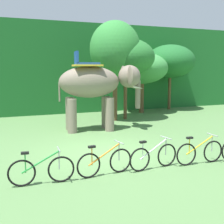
{
  "coord_description": "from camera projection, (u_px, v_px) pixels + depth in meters",
  "views": [
    {
      "loc": [
        -3.68,
        -9.73,
        2.99
      ],
      "look_at": [
        0.73,
        1.0,
        1.3
      ],
      "focal_mm": 48.1,
      "sensor_mm": 36.0,
      "label": 1
    }
  ],
  "objects": [
    {
      "name": "tree_left",
      "position": [
        170.0,
        61.0,
        21.63
      ],
      "size": [
        3.55,
        3.55,
        4.69
      ],
      "color": "brown",
      "rests_on": "ground"
    },
    {
      "name": "bike_green",
      "position": [
        42.0,
        170.0,
        7.75
      ],
      "size": [
        1.71,
        0.52,
        0.92
      ],
      "color": "black",
      "rests_on": "ground"
    },
    {
      "name": "bike_white",
      "position": [
        154.0,
        156.0,
        8.96
      ],
      "size": [
        1.7,
        0.52,
        0.92
      ],
      "color": "black",
      "rests_on": "ground"
    },
    {
      "name": "elephant",
      "position": [
        96.0,
        85.0,
        14.39
      ],
      "size": [
        4.23,
        2.2,
        3.78
      ],
      "color": "gray",
      "rests_on": "ground"
    },
    {
      "name": "tree_center_right",
      "position": [
        115.0,
        49.0,
        16.8
      ],
      "size": [
        2.85,
        2.85,
        5.63
      ],
      "color": "brown",
      "rests_on": "ground"
    },
    {
      "name": "tree_center",
      "position": [
        142.0,
        68.0,
        20.05
      ],
      "size": [
        3.47,
        3.47,
        4.07
      ],
      "color": "brown",
      "rests_on": "ground"
    },
    {
      "name": "bike_orange",
      "position": [
        105.0,
        162.0,
        8.42
      ],
      "size": [
        1.71,
        0.52,
        0.92
      ],
      "color": "black",
      "rests_on": "ground"
    },
    {
      "name": "foliage_hedge",
      "position": [
        42.0,
        68.0,
        21.87
      ],
      "size": [
        36.0,
        6.0,
        5.99
      ],
      "primitive_type": "cube",
      "color": "#1E6028",
      "rests_on": "ground"
    },
    {
      "name": "tree_center_left",
      "position": [
        126.0,
        57.0,
        17.32
      ],
      "size": [
        3.37,
        3.37,
        4.73
      ],
      "color": "brown",
      "rests_on": "ground"
    },
    {
      "name": "bike_yellow",
      "position": [
        200.0,
        152.0,
        9.42
      ],
      "size": [
        1.71,
        0.52,
        0.92
      ],
      "color": "black",
      "rests_on": "ground"
    },
    {
      "name": "ground_plane",
      "position": [
        104.0,
        153.0,
        10.72
      ],
      "size": [
        80.0,
        80.0,
        0.0
      ],
      "primitive_type": "plane",
      "color": "#567F47"
    }
  ]
}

